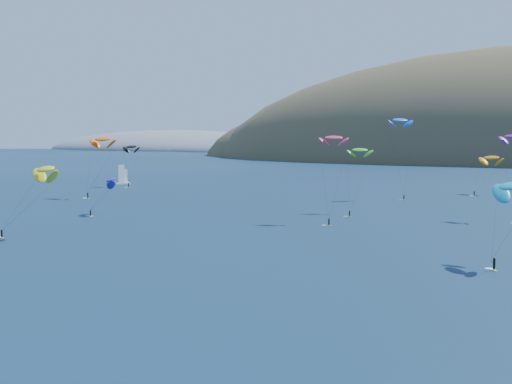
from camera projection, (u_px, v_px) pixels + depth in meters
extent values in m
ellipsoid|color=#3D3526|center=(371.00, 164.00, 672.81)|extent=(340.00, 240.00, 120.00)
ellipsoid|color=slate|center=(175.00, 152.00, 980.70)|extent=(400.00, 240.00, 60.00)
ellipsoid|color=slate|center=(250.00, 153.00, 880.15)|extent=(240.00, 180.00, 44.00)
cube|color=silver|center=(123.00, 183.00, 304.26)|extent=(4.21, 6.62, 0.78)
cylinder|color=silver|center=(123.00, 173.00, 304.26)|extent=(0.12, 0.12, 9.07)
cube|color=yellow|center=(88.00, 198.00, 237.27)|extent=(1.59, 0.47, 0.09)
cylinder|color=black|center=(88.00, 195.00, 237.19)|extent=(0.37, 0.37, 1.70)
sphere|color=#8C6047|center=(88.00, 192.00, 237.11)|extent=(0.29, 0.29, 0.29)
ellipsoid|color=#F15E04|center=(103.00, 139.00, 238.48)|extent=(10.06, 4.71, 5.61)
cube|color=yellow|center=(2.00, 238.00, 147.38)|extent=(1.48, 0.93, 0.08)
cylinder|color=black|center=(2.00, 234.00, 147.31)|extent=(0.33, 0.33, 1.53)
sphere|color=#8C6047|center=(2.00, 229.00, 147.24)|extent=(0.26, 0.26, 0.26)
ellipsoid|color=#CBC815|center=(46.00, 169.00, 149.06)|extent=(10.41, 7.66, 5.27)
cube|color=yellow|center=(349.00, 217.00, 185.34)|extent=(1.34, 0.89, 0.07)
cylinder|color=black|center=(349.00, 213.00, 185.27)|extent=(0.30, 0.30, 1.39)
sphere|color=#8C6047|center=(350.00, 210.00, 185.21)|extent=(0.23, 0.23, 0.23)
ellipsoid|color=green|center=(360.00, 150.00, 194.49)|extent=(7.36, 5.63, 3.73)
cube|color=yellow|center=(404.00, 200.00, 231.84)|extent=(1.25, 1.21, 0.07)
cylinder|color=black|center=(404.00, 197.00, 231.77)|extent=(0.32, 0.32, 1.44)
sphere|color=#8C6047|center=(404.00, 195.00, 231.70)|extent=(0.24, 0.24, 0.24)
ellipsoid|color=blue|center=(400.00, 120.00, 232.71)|extent=(8.70, 8.52, 4.64)
cube|color=yellow|center=(494.00, 270.00, 112.45)|extent=(1.33, 1.60, 0.09)
cylinder|color=black|center=(494.00, 264.00, 112.36)|extent=(0.38, 0.38, 1.74)
sphere|color=#8C6047|center=(494.00, 258.00, 112.28)|extent=(0.29, 0.29, 0.29)
ellipsoid|color=#0B8FBB|center=(511.00, 186.00, 115.41)|extent=(9.35, 10.57, 5.44)
cube|color=yellow|center=(329.00, 225.00, 167.53)|extent=(1.41, 0.86, 0.07)
cylinder|color=black|center=(329.00, 222.00, 167.46)|extent=(0.32, 0.32, 1.45)
sphere|color=#8C6047|center=(329.00, 218.00, 167.39)|extent=(0.24, 0.24, 0.24)
ellipsoid|color=#C3284B|center=(334.00, 138.00, 172.18)|extent=(7.45, 5.38, 3.78)
cube|color=yellow|center=(91.00, 217.00, 185.29)|extent=(1.21, 1.30, 0.08)
cylinder|color=black|center=(91.00, 213.00, 185.22)|extent=(0.32, 0.32, 1.47)
sphere|color=#8C6047|center=(90.00, 210.00, 185.15)|extent=(0.25, 0.25, 0.25)
ellipsoid|color=navy|center=(111.00, 180.00, 189.73)|extent=(7.93, 8.34, 4.39)
cube|color=yellow|center=(474.00, 196.00, 245.44)|extent=(1.47, 0.98, 0.08)
cylinder|color=black|center=(474.00, 194.00, 245.36)|extent=(0.33, 0.33, 1.52)
sphere|color=#8C6047|center=(474.00, 191.00, 245.29)|extent=(0.26, 0.26, 0.26)
ellipsoid|color=#D77500|center=(491.00, 158.00, 253.07)|extent=(10.40, 7.98, 5.26)
cube|color=yellow|center=(129.00, 188.00, 284.12)|extent=(1.55, 0.56, 0.08)
cylinder|color=black|center=(129.00, 185.00, 284.05)|extent=(0.36, 0.36, 1.62)
sphere|color=#8C6047|center=(129.00, 183.00, 283.97)|extent=(0.27, 0.27, 0.27)
ellipsoid|color=black|center=(131.00, 147.00, 289.35)|extent=(8.49, 4.47, 4.58)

